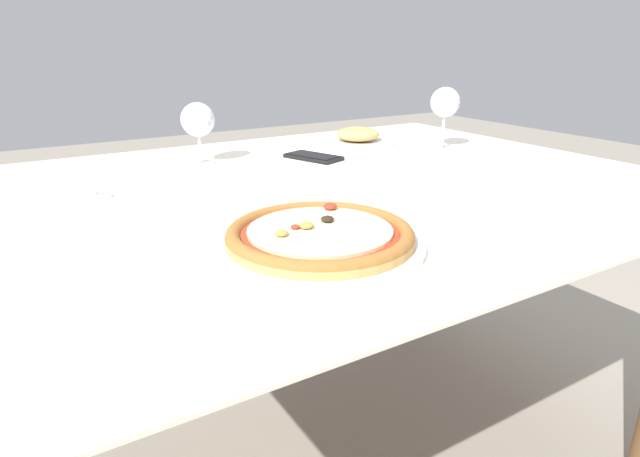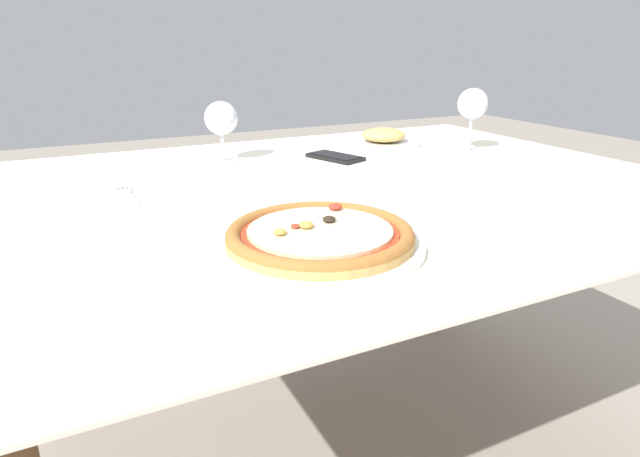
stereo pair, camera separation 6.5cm
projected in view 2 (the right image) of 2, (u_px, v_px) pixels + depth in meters
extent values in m
cube|color=brown|center=(344.00, 195.00, 1.13)|extent=(1.36, 1.02, 0.04)
cube|color=white|center=(344.00, 185.00, 1.12)|extent=(1.46, 1.12, 0.01)
cylinder|color=brown|center=(46.00, 317.00, 1.37)|extent=(0.06, 0.06, 0.69)
cylinder|color=brown|center=(434.00, 241.00, 1.89)|extent=(0.06, 0.06, 0.69)
cylinder|color=white|center=(320.00, 245.00, 0.78)|extent=(0.30, 0.30, 0.01)
cylinder|color=tan|center=(320.00, 238.00, 0.77)|extent=(0.27, 0.27, 0.01)
torus|color=#A3662D|center=(320.00, 234.00, 0.77)|extent=(0.27, 0.27, 0.02)
cylinder|color=#BC381E|center=(320.00, 233.00, 0.77)|extent=(0.23, 0.23, 0.00)
cylinder|color=beige|center=(320.00, 230.00, 0.77)|extent=(0.21, 0.21, 0.00)
ellipsoid|color=#BC9342|center=(280.00, 232.00, 0.74)|extent=(0.02, 0.02, 0.01)
ellipsoid|color=#BC9342|center=(306.00, 225.00, 0.77)|extent=(0.02, 0.02, 0.01)
ellipsoid|color=#A83323|center=(335.00, 207.00, 0.85)|extent=(0.02, 0.02, 0.01)
ellipsoid|color=#2D2319|center=(329.00, 219.00, 0.79)|extent=(0.02, 0.02, 0.01)
ellipsoid|color=#A83323|center=(295.00, 226.00, 0.77)|extent=(0.01, 0.01, 0.01)
cube|color=silver|center=(131.00, 199.00, 1.00)|extent=(0.02, 0.11, 0.00)
cube|color=silver|center=(125.00, 192.00, 1.05)|extent=(0.02, 0.01, 0.00)
cube|color=silver|center=(116.00, 189.00, 1.07)|extent=(0.01, 0.05, 0.00)
cube|color=silver|center=(120.00, 188.00, 1.08)|extent=(0.01, 0.05, 0.00)
cube|color=silver|center=(124.00, 188.00, 1.08)|extent=(0.01, 0.05, 0.00)
cube|color=silver|center=(128.00, 187.00, 1.08)|extent=(0.01, 0.05, 0.00)
cylinder|color=silver|center=(224.00, 161.00, 1.32)|extent=(0.07, 0.07, 0.00)
cylinder|color=silver|center=(223.00, 146.00, 1.31)|extent=(0.01, 0.01, 0.07)
sphere|color=silver|center=(221.00, 118.00, 1.29)|extent=(0.08, 0.08, 0.08)
cylinder|color=silver|center=(468.00, 151.00, 1.44)|extent=(0.07, 0.07, 0.00)
cylinder|color=silver|center=(470.00, 134.00, 1.42)|extent=(0.01, 0.01, 0.09)
sphere|color=silver|center=(473.00, 103.00, 1.40)|extent=(0.08, 0.08, 0.08)
cube|color=black|center=(335.00, 157.00, 1.35)|extent=(0.11, 0.16, 0.01)
cube|color=black|center=(335.00, 155.00, 1.35)|extent=(0.10, 0.14, 0.00)
cylinder|color=white|center=(383.00, 143.00, 1.53)|extent=(0.21, 0.21, 0.01)
ellipsoid|color=tan|center=(384.00, 135.00, 1.52)|extent=(0.12, 0.12, 0.04)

